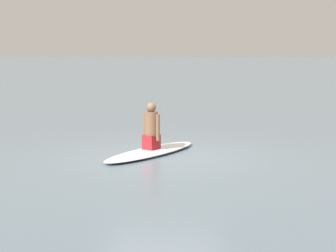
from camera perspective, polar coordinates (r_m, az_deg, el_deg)
ground_plane at (r=11.33m, az=-0.65°, el=-3.30°), size 400.00×400.00×0.00m
surfboard at (r=11.62m, az=-1.78°, el=-2.72°), size 2.02×2.98×0.12m
person_paddler at (r=11.54m, az=-1.79°, el=-0.22°), size 0.42×0.42×1.00m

